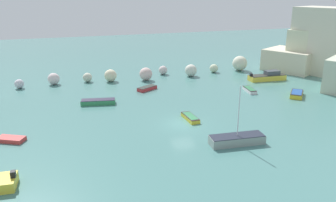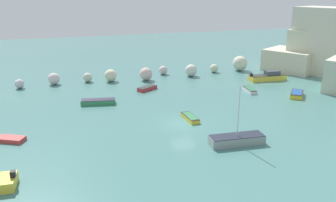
# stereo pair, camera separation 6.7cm
# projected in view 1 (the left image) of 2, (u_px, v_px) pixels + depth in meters

# --- Properties ---
(cove_water) EXTENTS (160.00, 160.00, 0.00)m
(cove_water) POSITION_uv_depth(u_px,v_px,m) (183.00, 124.00, 38.24)
(cove_water) COLOR #487C77
(cove_water) RESTS_ON ground
(cliff_headland_right) EXTENTS (22.74, 26.27, 11.48)m
(cliff_headland_right) POSITION_uv_depth(u_px,v_px,m) (336.00, 55.00, 60.02)
(cliff_headland_right) COLOR beige
(cliff_headland_right) RESTS_ON ground
(rock_breakwater) EXTENTS (44.83, 4.88, 2.70)m
(rock_breakwater) POSITION_uv_depth(u_px,v_px,m) (145.00, 72.00, 57.46)
(rock_breakwater) COLOR silver
(rock_breakwater) RESTS_ON ground
(moored_boat_0) EXTENTS (5.50, 2.09, 5.86)m
(moored_boat_0) POSITION_uv_depth(u_px,v_px,m) (237.00, 139.00, 33.07)
(moored_boat_0) COLOR gray
(moored_boat_0) RESTS_ON cove_water
(moored_boat_2) EXTENTS (1.51, 3.29, 0.51)m
(moored_boat_2) POSITION_uv_depth(u_px,v_px,m) (250.00, 90.00, 50.14)
(moored_boat_2) COLOR silver
(moored_boat_2) RESTS_ON cove_water
(moored_boat_3) EXTENTS (6.30, 2.25, 1.57)m
(moored_boat_3) POSITION_uv_depth(u_px,v_px,m) (268.00, 77.00, 56.47)
(moored_boat_3) COLOR gold
(moored_boat_3) RESTS_ON cove_water
(moored_boat_4) EXTENTS (2.97, 2.40, 0.42)m
(moored_boat_4) POSITION_uv_depth(u_px,v_px,m) (11.00, 139.00, 33.72)
(moored_boat_4) COLOR #C33938
(moored_boat_4) RESTS_ON cove_water
(moored_boat_5) EXTENTS (1.16, 3.21, 0.50)m
(moored_boat_5) POSITION_uv_depth(u_px,v_px,m) (190.00, 118.00, 39.30)
(moored_boat_5) COLOR gold
(moored_boat_5) RESTS_ON cove_water
(moored_boat_6) EXTENTS (4.60, 2.13, 0.65)m
(moored_boat_6) POSITION_uv_depth(u_px,v_px,m) (98.00, 102.00, 44.63)
(moored_boat_6) COLOR #358C56
(moored_boat_6) RESTS_ON cove_water
(moored_boat_7) EXTENTS (3.48, 3.62, 0.66)m
(moored_boat_7) POSITION_uv_depth(u_px,v_px,m) (297.00, 94.00, 47.89)
(moored_boat_7) COLOR yellow
(moored_boat_7) RESTS_ON cove_water
(moored_boat_8) EXTENTS (3.30, 2.58, 0.54)m
(moored_boat_8) POSITION_uv_depth(u_px,v_px,m) (147.00, 88.00, 50.98)
(moored_boat_8) COLOR #C03236
(moored_boat_8) RESTS_ON cove_water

